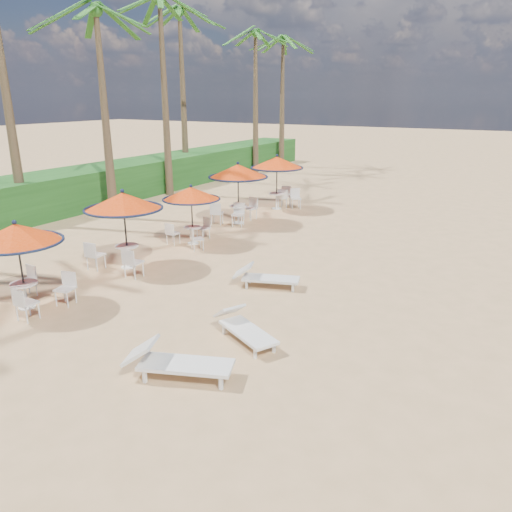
{
  "coord_description": "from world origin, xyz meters",
  "views": [
    {
      "loc": [
        6.1,
        -7.4,
        5.26
      ],
      "look_at": [
        -0.11,
        3.51,
        1.2
      ],
      "focal_mm": 35.0,
      "sensor_mm": 36.0,
      "label": 1
    }
  ],
  "objects_px": {
    "station_0": "(20,244)",
    "station_1": "(122,209)",
    "lounger_near": "(175,361)",
    "lounger_far": "(264,277)",
    "station_4": "(279,169)",
    "station_3": "(238,179)",
    "lounger_mid": "(243,327)",
    "station_2": "(191,201)"
  },
  "relations": [
    {
      "from": "station_0",
      "to": "station_4",
      "type": "height_order",
      "value": "station_4"
    },
    {
      "from": "station_0",
      "to": "station_2",
      "type": "relative_size",
      "value": 1.06
    },
    {
      "from": "station_0",
      "to": "lounger_near",
      "type": "xyz_separation_m",
      "value": [
        5.44,
        -0.8,
        -1.35
      ]
    },
    {
      "from": "lounger_far",
      "to": "station_0",
      "type": "bearing_deg",
      "value": -156.03
    },
    {
      "from": "station_0",
      "to": "station_2",
      "type": "distance_m",
      "value": 6.84
    },
    {
      "from": "lounger_near",
      "to": "lounger_far",
      "type": "bearing_deg",
      "value": 78.61
    },
    {
      "from": "station_1",
      "to": "lounger_far",
      "type": "height_order",
      "value": "station_1"
    },
    {
      "from": "station_4",
      "to": "lounger_mid",
      "type": "relative_size",
      "value": 1.34
    },
    {
      "from": "station_0",
      "to": "lounger_mid",
      "type": "bearing_deg",
      "value": 11.93
    },
    {
      "from": "station_0",
      "to": "lounger_far",
      "type": "relative_size",
      "value": 1.19
    },
    {
      "from": "station_3",
      "to": "station_4",
      "type": "xyz_separation_m",
      "value": [
        0.18,
        3.43,
        -0.01
      ]
    },
    {
      "from": "station_1",
      "to": "station_2",
      "type": "bearing_deg",
      "value": 86.93
    },
    {
      "from": "station_3",
      "to": "lounger_far",
      "type": "bearing_deg",
      "value": -52.7
    },
    {
      "from": "station_4",
      "to": "lounger_far",
      "type": "relative_size",
      "value": 1.33
    },
    {
      "from": "station_3",
      "to": "lounger_near",
      "type": "distance_m",
      "value": 12.48
    },
    {
      "from": "station_0",
      "to": "station_4",
      "type": "relative_size",
      "value": 0.89
    },
    {
      "from": "station_2",
      "to": "lounger_mid",
      "type": "relative_size",
      "value": 1.13
    },
    {
      "from": "lounger_far",
      "to": "station_2",
      "type": "bearing_deg",
      "value": 131.09
    },
    {
      "from": "station_0",
      "to": "station_4",
      "type": "xyz_separation_m",
      "value": [
        0.19,
        13.76,
        0.21
      ]
    },
    {
      "from": "station_2",
      "to": "station_3",
      "type": "relative_size",
      "value": 0.84
    },
    {
      "from": "station_4",
      "to": "lounger_near",
      "type": "height_order",
      "value": "station_4"
    },
    {
      "from": "station_1",
      "to": "lounger_mid",
      "type": "height_order",
      "value": "station_1"
    },
    {
      "from": "station_1",
      "to": "station_4",
      "type": "xyz_separation_m",
      "value": [
        0.18,
        10.19,
        -0.02
      ]
    },
    {
      "from": "station_2",
      "to": "station_3",
      "type": "distance_m",
      "value": 3.51
    },
    {
      "from": "lounger_near",
      "to": "station_0",
      "type": "bearing_deg",
      "value": 150.98
    },
    {
      "from": "lounger_near",
      "to": "lounger_far",
      "type": "height_order",
      "value": "lounger_near"
    },
    {
      "from": "station_4",
      "to": "lounger_mid",
      "type": "xyz_separation_m",
      "value": [
        5.57,
        -12.54,
        -1.6
      ]
    },
    {
      "from": "station_1",
      "to": "station_3",
      "type": "bearing_deg",
      "value": 90.02
    },
    {
      "from": "lounger_near",
      "to": "station_3",
      "type": "bearing_deg",
      "value": 95.36
    },
    {
      "from": "station_0",
      "to": "lounger_mid",
      "type": "relative_size",
      "value": 1.2
    },
    {
      "from": "station_2",
      "to": "lounger_far",
      "type": "distance_m",
      "value": 5.26
    },
    {
      "from": "station_3",
      "to": "station_4",
      "type": "height_order",
      "value": "station_3"
    },
    {
      "from": "station_0",
      "to": "lounger_far",
      "type": "bearing_deg",
      "value": 42.97
    },
    {
      "from": "station_4",
      "to": "lounger_far",
      "type": "height_order",
      "value": "station_4"
    },
    {
      "from": "station_0",
      "to": "station_4",
      "type": "bearing_deg",
      "value": 89.2
    },
    {
      "from": "station_2",
      "to": "lounger_near",
      "type": "height_order",
      "value": "station_2"
    },
    {
      "from": "lounger_far",
      "to": "lounger_mid",
      "type": "bearing_deg",
      "value": -88.37
    },
    {
      "from": "station_3",
      "to": "lounger_near",
      "type": "xyz_separation_m",
      "value": [
        5.43,
        -11.13,
        -1.57
      ]
    },
    {
      "from": "lounger_mid",
      "to": "lounger_far",
      "type": "height_order",
      "value": "lounger_mid"
    },
    {
      "from": "station_1",
      "to": "lounger_mid",
      "type": "relative_size",
      "value": 1.3
    },
    {
      "from": "station_0",
      "to": "station_1",
      "type": "xyz_separation_m",
      "value": [
        0.01,
        3.57,
        0.22
      ]
    },
    {
      "from": "station_2",
      "to": "station_1",
      "type": "bearing_deg",
      "value": -93.07
    }
  ]
}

